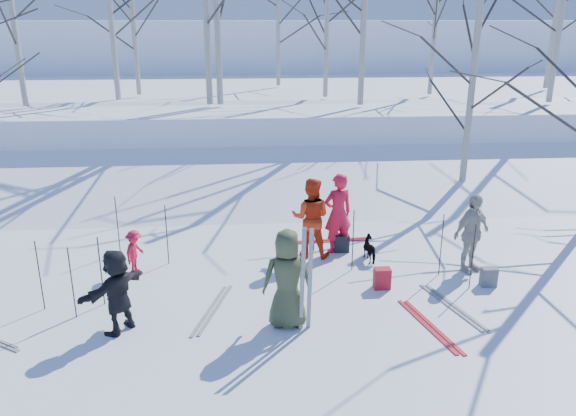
{
  "coord_description": "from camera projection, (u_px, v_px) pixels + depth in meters",
  "views": [
    {
      "loc": [
        -0.84,
        -9.58,
        5.03
      ],
      "look_at": [
        0.0,
        1.5,
        1.3
      ],
      "focal_mm": 35.0,
      "sensor_mm": 36.0,
      "label": 1
    }
  ],
  "objects": [
    {
      "name": "ground",
      "position": [
        294.0,
        297.0,
        10.72
      ],
      "size": [
        120.0,
        120.0,
        0.0
      ],
      "primitive_type": "plane",
      "color": "white",
      "rests_on": "ground"
    },
    {
      "name": "snow_ramp",
      "position": [
        274.0,
        187.0,
        17.29
      ],
      "size": [
        70.0,
        9.49,
        4.12
      ],
      "primitive_type": "cube",
      "rotation": [
        0.3,
        0.0,
        0.0
      ],
      "color": "white",
      "rests_on": "ground"
    },
    {
      "name": "snow_plateau",
      "position": [
        263.0,
        110.0,
        26.47
      ],
      "size": [
        70.0,
        18.0,
        2.2
      ],
      "primitive_type": "cube",
      "color": "white",
      "rests_on": "ground"
    },
    {
      "name": "far_hill",
      "position": [
        254.0,
        59.0,
        46.0
      ],
      "size": [
        90.0,
        30.0,
        6.0
      ],
      "primitive_type": "cube",
      "color": "white",
      "rests_on": "ground"
    },
    {
      "name": "skier_olive_center",
      "position": [
        287.0,
        279.0,
        9.48
      ],
      "size": [
        0.86,
        0.56,
        1.75
      ],
      "primitive_type": "imported",
      "rotation": [
        0.0,
        0.0,
        3.15
      ],
      "color": "#3B4429",
      "rests_on": "ground"
    },
    {
      "name": "skier_red_north",
      "position": [
        338.0,
        213.0,
        12.56
      ],
      "size": [
        0.77,
        0.61,
        1.84
      ],
      "primitive_type": "imported",
      "rotation": [
        0.0,
        0.0,
        3.42
      ],
      "color": "red",
      "rests_on": "ground"
    },
    {
      "name": "skier_redor_behind",
      "position": [
        311.0,
        218.0,
        12.34
      ],
      "size": [
        1.02,
        0.88,
        1.8
      ],
      "primitive_type": "imported",
      "rotation": [
        0.0,
        0.0,
        2.89
      ],
      "color": "red",
      "rests_on": "ground"
    },
    {
      "name": "skier_red_seated",
      "position": [
        135.0,
        251.0,
        11.66
      ],
      "size": [
        0.51,
        0.67,
        0.92
      ],
      "primitive_type": "imported",
      "rotation": [
        0.0,
        0.0,
        1.26
      ],
      "color": "red",
      "rests_on": "ground"
    },
    {
      "name": "skier_cream_east",
      "position": [
        471.0,
        233.0,
        11.61
      ],
      "size": [
        1.06,
        0.82,
        1.68
      ],
      "primitive_type": "imported",
      "rotation": [
        0.0,
        0.0,
        0.48
      ],
      "color": "beige",
      "rests_on": "ground"
    },
    {
      "name": "skier_grey_west",
      "position": [
        117.0,
        291.0,
        9.35
      ],
      "size": [
        1.15,
        1.37,
        1.48
      ],
      "primitive_type": "imported",
      "rotation": [
        0.0,
        0.0,
        4.1
      ],
      "color": "black",
      "rests_on": "ground"
    },
    {
      "name": "dog",
      "position": [
        371.0,
        249.0,
        12.28
      ],
      "size": [
        0.42,
        0.68,
        0.54
      ],
      "primitive_type": "imported",
      "rotation": [
        0.0,
        0.0,
        3.36
      ],
      "color": "black",
      "rests_on": "ground"
    },
    {
      "name": "upright_ski_left",
      "position": [
        302.0,
        280.0,
        9.26
      ],
      "size": [
        0.11,
        0.17,
        1.9
      ],
      "primitive_type": "cube",
      "rotation": [
        0.07,
        0.0,
        0.29
      ],
      "color": "silver",
      "rests_on": "ground"
    },
    {
      "name": "upright_ski_right",
      "position": [
        310.0,
        280.0,
        9.27
      ],
      "size": [
        0.09,
        0.23,
        1.89
      ],
      "primitive_type": "cube",
      "rotation": [
        0.1,
        0.0,
        0.08
      ],
      "color": "silver",
      "rests_on": "ground"
    },
    {
      "name": "ski_pair_b",
      "position": [
        213.0,
        310.0,
        10.24
      ],
      "size": [
        1.19,
        2.0,
        0.02
      ],
      "primitive_type": null,
      "rotation": [
        0.0,
        0.0,
        -0.27
      ],
      "color": "silver",
      "rests_on": "ground"
    },
    {
      "name": "ski_pair_c",
      "position": [
        331.0,
        241.0,
        13.44
      ],
      "size": [
        0.47,
        1.93,
        0.02
      ],
      "primitive_type": null,
      "rotation": [
        0.0,
        0.0,
        1.64
      ],
      "color": "red",
      "rests_on": "ground"
    },
    {
      "name": "ski_pair_d",
      "position": [
        453.0,
        307.0,
        10.34
      ],
      "size": [
        1.22,
        2.01,
        0.02
      ],
      "primitive_type": null,
      "rotation": [
        0.0,
        0.0,
        0.28
      ],
      "color": "silver",
      "rests_on": "ground"
    },
    {
      "name": "ski_pair_e",
      "position": [
        429.0,
        326.0,
        9.7
      ],
      "size": [
        1.06,
        1.99,
        0.02
      ],
      "primitive_type": null,
      "rotation": [
        0.0,
        0.0,
        0.24
      ],
      "color": "red",
      "rests_on": "ground"
    },
    {
      "name": "ski_pole_a",
      "position": [
        317.0,
        216.0,
        13.15
      ],
      "size": [
        0.02,
        0.02,
        1.34
      ],
      "primitive_type": "cylinder",
      "color": "black",
      "rests_on": "ground"
    },
    {
      "name": "ski_pole_b",
      "position": [
        101.0,
        271.0,
        10.25
      ],
      "size": [
        0.02,
        0.02,
        1.34
      ],
      "primitive_type": "cylinder",
      "color": "black",
      "rests_on": "ground"
    },
    {
      "name": "ski_pole_c",
      "position": [
        40.0,
        276.0,
        10.07
      ],
      "size": [
        0.02,
        0.02,
        1.34
      ],
      "primitive_type": "cylinder",
      "color": "black",
      "rests_on": "ground"
    },
    {
      "name": "ski_pole_d",
      "position": [
        117.0,
        225.0,
        12.56
      ],
      "size": [
        0.02,
        0.02,
        1.34
      ],
      "primitive_type": "cylinder",
      "color": "black",
      "rests_on": "ground"
    },
    {
      "name": "ski_pole_e",
      "position": [
        441.0,
        245.0,
        11.44
      ],
      "size": [
        0.02,
        0.02,
        1.34
      ],
      "primitive_type": "cylinder",
      "color": "black",
      "rests_on": "ground"
    },
    {
      "name": "ski_pole_f",
      "position": [
        167.0,
        235.0,
        11.99
      ],
      "size": [
        0.02,
        0.02,
        1.34
      ],
      "primitive_type": "cylinder",
      "color": "black",
      "rests_on": "ground"
    },
    {
      "name": "ski_pole_g",
      "position": [
        72.0,
        283.0,
        9.79
      ],
      "size": [
        0.02,
        0.02,
        1.34
      ],
      "primitive_type": "cylinder",
      "color": "black",
      "rests_on": "ground"
    },
    {
      "name": "ski_pole_h",
      "position": [
        353.0,
        240.0,
        11.69
      ],
      "size": [
        0.02,
        0.02,
        1.34
      ],
      "primitive_type": "cylinder",
      "color": "black",
      "rests_on": "ground"
    },
    {
      "name": "ski_pole_i",
      "position": [
        314.0,
        223.0,
        12.67
      ],
      "size": [
        0.02,
        0.02,
        1.34
      ],
      "primitive_type": "cylinder",
      "color": "black",
      "rests_on": "ground"
    },
    {
      "name": "ski_pole_j",
      "position": [
        472.0,
        257.0,
        10.87
      ],
      "size": [
        0.02,
        0.02,
        1.34
      ],
      "primitive_type": "cylinder",
      "color": "black",
      "rests_on": "ground"
    },
    {
      "name": "backpack_red",
      "position": [
        382.0,
        278.0,
        11.02
      ],
      "size": [
        0.32,
        0.22,
        0.42
      ],
      "primitive_type": "cube",
      "color": "#A41925",
      "rests_on": "ground"
    },
    {
      "name": "backpack_grey",
      "position": [
        489.0,
        277.0,
        11.13
      ],
      "size": [
        0.3,
        0.2,
        0.38
      ],
      "primitive_type": "cube",
      "color": "#56595D",
      "rests_on": "ground"
    },
    {
      "name": "backpack_dark",
      "position": [
        341.0,
        243.0,
        12.8
      ],
      "size": [
        0.34,
        0.24,
        0.4
      ],
      "primitive_type": "cube",
      "color": "black",
      "rests_on": "ground"
    },
    {
      "name": "birch_plateau_b",
      "position": [
        278.0,
        25.0,
        24.85
      ],
      "size": [
        4.24,
        4.24,
        5.2
      ],
      "primitive_type": null,
      "color": "silver",
      "rests_on": "snow_plateau"
    },
    {
      "name": "birch_plateau_c",
      "position": [
        327.0,
        30.0,
        21.05
      ],
      "size": [
        4.04,
        4.04,
        4.92
      ],
      "primitive_type": null,
      "color": "silver",
      "rests_on": "snow_plateau"
    },
    {
      "name": "birch_plateau_d",
      "position": [
        556.0,
        14.0,
        23.6
      ],
      "size": [
        4.89,
        4.89,
        6.13
      ],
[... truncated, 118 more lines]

